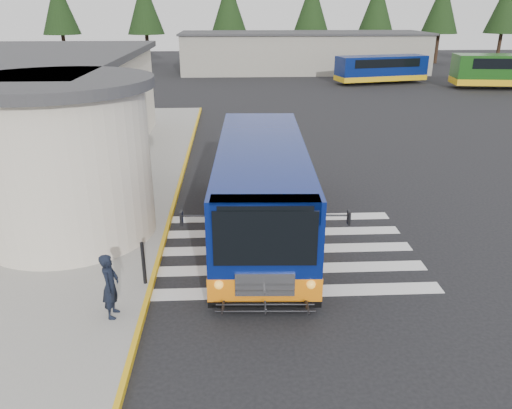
{
  "coord_description": "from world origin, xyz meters",
  "views": [
    {
      "loc": [
        -1.88,
        -14.23,
        6.86
      ],
      "look_at": [
        -1.2,
        -0.5,
        1.35
      ],
      "focal_mm": 35.0,
      "sensor_mm": 36.0,
      "label": 1
    }
  ],
  "objects_px": {
    "pedestrian_a": "(110,286)",
    "far_bus_b": "(511,70)",
    "pedestrian_b": "(37,216)",
    "bollard": "(144,263)",
    "far_bus_a": "(381,68)",
    "transit_bus": "(262,192)"
  },
  "relations": [
    {
      "from": "bollard",
      "to": "far_bus_a",
      "type": "height_order",
      "value": "far_bus_a"
    },
    {
      "from": "pedestrian_a",
      "to": "bollard",
      "type": "relative_size",
      "value": 1.35
    },
    {
      "from": "pedestrian_a",
      "to": "far_bus_b",
      "type": "relative_size",
      "value": 0.16
    },
    {
      "from": "bollard",
      "to": "far_bus_b",
      "type": "bearing_deg",
      "value": 50.23
    },
    {
      "from": "transit_bus",
      "to": "pedestrian_a",
      "type": "distance_m",
      "value": 6.01
    },
    {
      "from": "far_bus_a",
      "to": "pedestrian_b",
      "type": "bearing_deg",
      "value": 136.28
    },
    {
      "from": "pedestrian_a",
      "to": "pedestrian_b",
      "type": "height_order",
      "value": "pedestrian_b"
    },
    {
      "from": "transit_bus",
      "to": "pedestrian_b",
      "type": "relative_size",
      "value": 5.92
    },
    {
      "from": "pedestrian_a",
      "to": "far_bus_a",
      "type": "bearing_deg",
      "value": -21.09
    },
    {
      "from": "transit_bus",
      "to": "far_bus_b",
      "type": "xyz_separation_m",
      "value": [
        23.51,
        28.85,
        0.23
      ]
    },
    {
      "from": "pedestrian_a",
      "to": "pedestrian_b",
      "type": "bearing_deg",
      "value": 40.46
    },
    {
      "from": "pedestrian_a",
      "to": "transit_bus",
      "type": "bearing_deg",
      "value": -35.15
    },
    {
      "from": "pedestrian_a",
      "to": "far_bus_a",
      "type": "xyz_separation_m",
      "value": [
        16.8,
        37.18,
        0.48
      ]
    },
    {
      "from": "pedestrian_b",
      "to": "far_bus_a",
      "type": "xyz_separation_m",
      "value": [
        19.83,
        33.19,
        0.38
      ]
    },
    {
      "from": "transit_bus",
      "to": "pedestrian_a",
      "type": "xyz_separation_m",
      "value": [
        -3.72,
        -4.7,
        -0.45
      ]
    },
    {
      "from": "far_bus_b",
      "to": "pedestrian_b",
      "type": "bearing_deg",
      "value": 141.63
    },
    {
      "from": "pedestrian_a",
      "to": "bollard",
      "type": "xyz_separation_m",
      "value": [
        0.5,
        1.43,
        -0.21
      ]
    },
    {
      "from": "transit_bus",
      "to": "far_bus_b",
      "type": "relative_size",
      "value": 1.05
    },
    {
      "from": "bollard",
      "to": "far_bus_b",
      "type": "xyz_separation_m",
      "value": [
        26.73,
        32.12,
        0.89
      ]
    },
    {
      "from": "far_bus_b",
      "to": "transit_bus",
      "type": "bearing_deg",
      "value": 148.13
    },
    {
      "from": "pedestrian_b",
      "to": "far_bus_a",
      "type": "distance_m",
      "value": 38.66
    },
    {
      "from": "pedestrian_b",
      "to": "bollard",
      "type": "relative_size",
      "value": 1.51
    }
  ]
}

